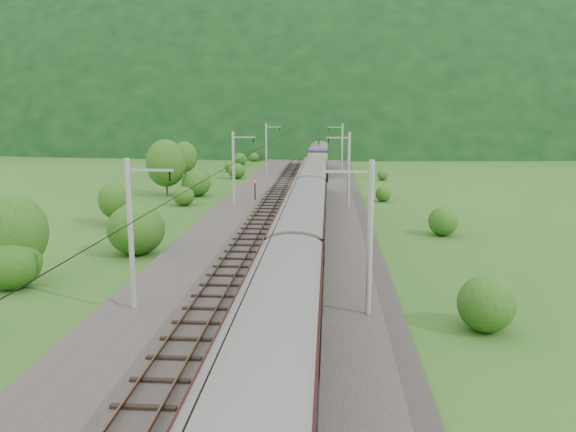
{
  "coord_description": "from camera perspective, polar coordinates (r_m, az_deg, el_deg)",
  "views": [
    {
      "loc": [
        4.07,
        -27.85,
        10.84
      ],
      "look_at": [
        0.98,
        14.5,
        2.6
      ],
      "focal_mm": 35.0,
      "sensor_mm": 36.0,
      "label": 1
    }
  ],
  "objects": [
    {
      "name": "mountain_ridge",
      "position": [
        350.71,
        -16.76,
        8.75
      ],
      "size": [
        336.0,
        280.0,
        132.0
      ],
      "primitive_type": "ellipsoid",
      "color": "black",
      "rests_on": "ground"
    },
    {
      "name": "vegetation_left",
      "position": [
        42.91,
        -21.16,
        -0.94
      ],
      "size": [
        13.4,
        147.84,
        6.99
      ],
      "color": "#1A4C14",
      "rests_on": "ground"
    },
    {
      "name": "ground",
      "position": [
        30.16,
        -3.93,
        -10.11
      ],
      "size": [
        600.0,
        600.0,
        0.0
      ],
      "primitive_type": "plane",
      "color": "#234E18",
      "rests_on": "ground"
    },
    {
      "name": "hazard_post_near",
      "position": [
        69.47,
        0.21,
        2.79
      ],
      "size": [
        0.14,
        0.14,
        1.28
      ],
      "primitive_type": "cylinder",
      "color": "red",
      "rests_on": "railbed"
    },
    {
      "name": "mountain_main",
      "position": [
        288.08,
        3.39,
        8.81
      ],
      "size": [
        504.0,
        360.0,
        244.0
      ],
      "primitive_type": "ellipsoid",
      "color": "black",
      "rests_on": "ground"
    },
    {
      "name": "catenary_left",
      "position": [
        61.04,
        -5.49,
        4.97
      ],
      "size": [
        2.54,
        192.28,
        8.0
      ],
      "color": "gray",
      "rests_on": "railbed"
    },
    {
      "name": "track_right",
      "position": [
        39.31,
        1.59,
        -4.47
      ],
      "size": [
        2.4,
        220.0,
        0.27
      ],
      "color": "brown",
      "rests_on": "railbed"
    },
    {
      "name": "train",
      "position": [
        27.21,
        0.5,
        -4.48
      ],
      "size": [
        3.04,
        144.2,
        5.28
      ],
      "color": "black",
      "rests_on": "ground"
    },
    {
      "name": "track_left",
      "position": [
        39.8,
        -5.35,
        -4.32
      ],
      "size": [
        2.4,
        220.0,
        0.27
      ],
      "color": "brown",
      "rests_on": "railbed"
    },
    {
      "name": "railbed",
      "position": [
        39.54,
        -1.9,
        -4.71
      ],
      "size": [
        14.0,
        220.0,
        0.3
      ],
      "primitive_type": "cube",
      "color": "#38332D",
      "rests_on": "ground"
    },
    {
      "name": "catenary_right",
      "position": [
        60.22,
        6.12,
        4.88
      ],
      "size": [
        2.54,
        192.28,
        8.0
      ],
      "color": "gray",
      "rests_on": "railbed"
    },
    {
      "name": "vegetation_right",
      "position": [
        25.09,
        21.48,
        -12.5
      ],
      "size": [
        6.34,
        101.78,
        2.63
      ],
      "color": "#1A4C14",
      "rests_on": "ground"
    },
    {
      "name": "overhead_wires",
      "position": [
        38.25,
        -1.97,
        5.37
      ],
      "size": [
        4.83,
        198.0,
        0.03
      ],
      "color": "black",
      "rests_on": "ground"
    },
    {
      "name": "hazard_post_far",
      "position": [
        53.1,
        0.24,
        0.36
      ],
      "size": [
        0.16,
        0.16,
        1.51
      ],
      "primitive_type": "cylinder",
      "color": "red",
      "rests_on": "railbed"
    },
    {
      "name": "signal",
      "position": [
        65.1,
        -3.38,
        2.81
      ],
      "size": [
        0.25,
        0.25,
        2.23
      ],
      "color": "black",
      "rests_on": "railbed"
    }
  ]
}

